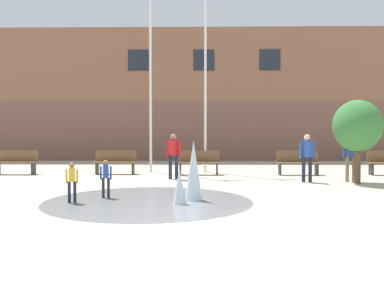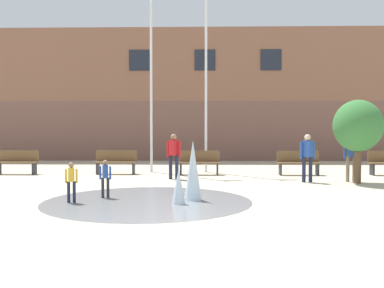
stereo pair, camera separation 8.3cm
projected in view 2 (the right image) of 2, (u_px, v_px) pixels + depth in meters
name	position (u px, v px, depth m)	size (l,w,h in m)	color
ground_plane	(208.00, 248.00, 6.85)	(100.00, 100.00, 0.00)	#BCB299
library_building	(205.00, 98.00, 26.94)	(36.00, 6.05, 7.14)	brown
splash_fountain	(175.00, 184.00, 11.10)	(5.16, 5.16, 1.51)	gray
park_bench_far_left	(17.00, 162.00, 17.36)	(1.60, 0.44, 0.91)	#28282D
park_bench_left_of_flagpoles	(116.00, 162.00, 17.44)	(1.60, 0.44, 0.91)	#28282D
park_bench_center	(199.00, 162.00, 17.21)	(1.60, 0.44, 0.91)	#28282D
park_bench_under_right_flagpole	(298.00, 162.00, 17.08)	(1.60, 0.44, 0.91)	#28282D
child_running	(105.00, 176.00, 11.60)	(0.31, 0.24, 0.99)	#28282D
adult_near_bench	(351.00, 154.00, 14.96)	(0.50, 0.39, 1.59)	#89755B
adult_watching	(174.00, 153.00, 15.72)	(0.50, 0.39, 1.59)	#1E233D
child_in_fountain	(71.00, 179.00, 10.85)	(0.31, 0.23, 0.99)	#1E233D
adult_in_red	(307.00, 154.00, 14.84)	(0.50, 0.39, 1.59)	#1E233D
flagpole_left	(152.00, 57.00, 18.04)	(0.80, 0.10, 8.75)	silver
flagpole_right	(207.00, 67.00, 18.00)	(0.80, 0.10, 7.96)	silver
street_tree_near_building	(358.00, 126.00, 14.51)	(1.58, 1.58, 2.71)	brown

